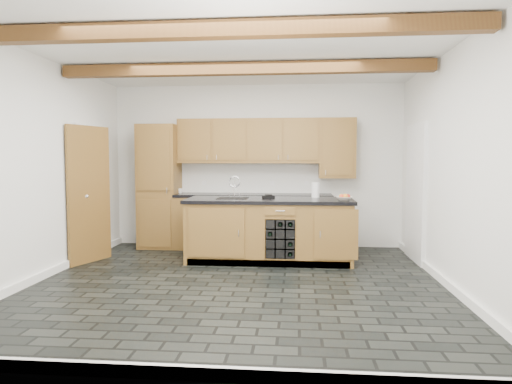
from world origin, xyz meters
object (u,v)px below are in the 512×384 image
kitchen_scale (268,196)px  fruit_bowl (344,198)px  paper_towel (315,190)px  island (270,230)px

kitchen_scale → fruit_bowl: bearing=-39.2°
kitchen_scale → paper_towel: paper_towel is taller
fruit_bowl → paper_towel: 0.63m
island → fruit_bowl: size_ratio=11.15×
fruit_bowl → paper_towel: size_ratio=0.98×
island → fruit_bowl: fruit_bowl is taller
paper_towel → kitchen_scale: bearing=-165.4°
paper_towel → fruit_bowl: bearing=-51.8°
island → fruit_bowl: bearing=-10.1°
paper_towel → island: bearing=-156.2°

